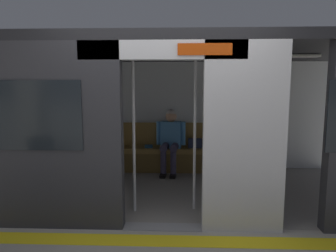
# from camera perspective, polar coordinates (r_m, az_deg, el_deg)

# --- Properties ---
(ground_plane) EXTENTS (60.00, 60.00, 0.00)m
(ground_plane) POSITION_cam_1_polar(r_m,az_deg,el_deg) (3.62, -1.04, -18.76)
(ground_plane) COLOR gray
(platform_edge_strip) EXTENTS (8.00, 0.24, 0.01)m
(platform_edge_strip) POSITION_cam_1_polar(r_m,az_deg,el_deg) (3.36, -1.35, -20.96)
(platform_edge_strip) COLOR yellow
(platform_edge_strip) RESTS_ON ground_plane
(train_car) EXTENTS (6.40, 2.85, 2.20)m
(train_car) POSITION_cam_1_polar(r_m,az_deg,el_deg) (4.50, -0.84, 5.77)
(train_car) COLOR silver
(train_car) RESTS_ON ground_plane
(bench_seat) EXTENTS (2.63, 0.44, 0.46)m
(bench_seat) POSITION_cam_1_polar(r_m,az_deg,el_deg) (5.73, 0.27, -5.21)
(bench_seat) COLOR olive
(bench_seat) RESTS_ON ground_plane
(person_seated) EXTENTS (0.55, 0.70, 1.18)m
(person_seated) POSITION_cam_1_polar(r_m,az_deg,el_deg) (5.62, 0.48, -2.07)
(person_seated) COLOR #4C8CC6
(person_seated) RESTS_ON ground_plane
(handbag) EXTENTS (0.26, 0.15, 0.17)m
(handbag) POSITION_cam_1_polar(r_m,az_deg,el_deg) (5.73, 5.16, -3.28)
(handbag) COLOR #262D4C
(handbag) RESTS_ON bench_seat
(book) EXTENTS (0.17, 0.23, 0.03)m
(book) POSITION_cam_1_polar(r_m,az_deg,el_deg) (5.78, -3.69, -3.88)
(book) COLOR #26598C
(book) RESTS_ON bench_seat
(grab_pole_door) EXTENTS (0.04, 0.04, 2.06)m
(grab_pole_door) POSITION_cam_1_polar(r_m,az_deg,el_deg) (3.78, -6.52, -1.25)
(grab_pole_door) COLOR silver
(grab_pole_door) RESTS_ON ground_plane
(grab_pole_far) EXTENTS (0.04, 0.04, 2.06)m
(grab_pole_far) POSITION_cam_1_polar(r_m,az_deg,el_deg) (3.85, 5.12, -1.08)
(grab_pole_far) COLOR silver
(grab_pole_far) RESTS_ON ground_plane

